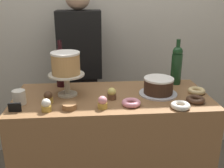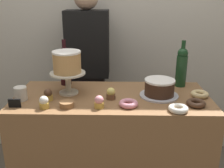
{
  "view_description": "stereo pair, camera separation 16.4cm",
  "coord_description": "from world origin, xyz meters",
  "px_view_note": "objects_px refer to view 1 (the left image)",
  "views": [
    {
      "loc": [
        -0.13,
        -1.54,
        1.53
      ],
      "look_at": [
        0.0,
        0.0,
        0.98
      ],
      "focal_mm": 41.35,
      "sensor_mm": 36.0,
      "label": 1
    },
    {
      "loc": [
        0.03,
        -1.54,
        1.53
      ],
      "look_at": [
        0.0,
        0.0,
        0.98
      ],
      "focal_mm": 41.35,
      "sensor_mm": 36.0,
      "label": 2
    }
  ],
  "objects_px": {
    "cake_stand_pedestal": "(67,81)",
    "cupcake_lemon": "(112,94)",
    "cookie_stack": "(69,106)",
    "chocolate_round_cake": "(158,85)",
    "wine_bottle_dark_red": "(61,66)",
    "donut_pink": "(131,103)",
    "barista_figure": "(81,77)",
    "white_layer_cake": "(66,63)",
    "donut_glazed": "(197,91)",
    "wine_bottle_green": "(177,64)",
    "cupcake_strawberry": "(103,103)",
    "price_sign_chalkboard": "(15,107)",
    "cupcake_chocolate": "(48,97)",
    "cupcake_vanilla": "(46,105)",
    "donut_chocolate": "(195,100)",
    "coffee_cup_ceramic": "(19,97)",
    "donut_sugar": "(180,106)"
  },
  "relations": [
    {
      "from": "cupcake_lemon",
      "to": "coffee_cup_ceramic",
      "type": "height_order",
      "value": "coffee_cup_ceramic"
    },
    {
      "from": "donut_sugar",
      "to": "barista_figure",
      "type": "bearing_deg",
      "value": 125.26
    },
    {
      "from": "cookie_stack",
      "to": "barista_figure",
      "type": "xyz_separation_m",
      "value": [
        0.04,
        0.8,
        -0.08
      ]
    },
    {
      "from": "donut_sugar",
      "to": "barista_figure",
      "type": "height_order",
      "value": "barista_figure"
    },
    {
      "from": "donut_sugar",
      "to": "donut_chocolate",
      "type": "bearing_deg",
      "value": 33.2
    },
    {
      "from": "wine_bottle_green",
      "to": "cupcake_vanilla",
      "type": "height_order",
      "value": "wine_bottle_green"
    },
    {
      "from": "wine_bottle_dark_red",
      "to": "cookie_stack",
      "type": "relative_size",
      "value": 3.87
    },
    {
      "from": "cake_stand_pedestal",
      "to": "coffee_cup_ceramic",
      "type": "relative_size",
      "value": 2.69
    },
    {
      "from": "donut_chocolate",
      "to": "cookie_stack",
      "type": "relative_size",
      "value": 1.33
    },
    {
      "from": "cookie_stack",
      "to": "coffee_cup_ceramic",
      "type": "distance_m",
      "value": 0.32
    },
    {
      "from": "cupcake_chocolate",
      "to": "donut_pink",
      "type": "distance_m",
      "value": 0.5
    },
    {
      "from": "chocolate_round_cake",
      "to": "donut_pink",
      "type": "xyz_separation_m",
      "value": [
        -0.2,
        -0.16,
        -0.05
      ]
    },
    {
      "from": "donut_glazed",
      "to": "coffee_cup_ceramic",
      "type": "distance_m",
      "value": 1.12
    },
    {
      "from": "cupcake_lemon",
      "to": "barista_figure",
      "type": "xyz_separation_m",
      "value": [
        -0.21,
        0.67,
        -0.1
      ]
    },
    {
      "from": "wine_bottle_dark_red",
      "to": "donut_pink",
      "type": "xyz_separation_m",
      "value": [
        0.44,
        -0.38,
        -0.13
      ]
    },
    {
      "from": "white_layer_cake",
      "to": "donut_chocolate",
      "type": "bearing_deg",
      "value": -13.11
    },
    {
      "from": "price_sign_chalkboard",
      "to": "barista_figure",
      "type": "distance_m",
      "value": 0.88
    },
    {
      "from": "donut_glazed",
      "to": "barista_figure",
      "type": "relative_size",
      "value": 0.07
    },
    {
      "from": "donut_pink",
      "to": "barista_figure",
      "type": "distance_m",
      "value": 0.85
    },
    {
      "from": "donut_glazed",
      "to": "cupcake_lemon",
      "type": "bearing_deg",
      "value": -174.72
    },
    {
      "from": "cupcake_vanilla",
      "to": "coffee_cup_ceramic",
      "type": "distance_m",
      "value": 0.21
    },
    {
      "from": "cupcake_lemon",
      "to": "coffee_cup_ceramic",
      "type": "relative_size",
      "value": 0.87
    },
    {
      "from": "donut_pink",
      "to": "donut_glazed",
      "type": "bearing_deg",
      "value": 18.93
    },
    {
      "from": "chocolate_round_cake",
      "to": "cookie_stack",
      "type": "relative_size",
      "value": 2.28
    },
    {
      "from": "chocolate_round_cake",
      "to": "cake_stand_pedestal",
      "type": "bearing_deg",
      "value": 176.72
    },
    {
      "from": "cake_stand_pedestal",
      "to": "wine_bottle_dark_red",
      "type": "distance_m",
      "value": 0.2
    },
    {
      "from": "cupcake_vanilla",
      "to": "donut_pink",
      "type": "bearing_deg",
      "value": 4.56
    },
    {
      "from": "white_layer_cake",
      "to": "wine_bottle_green",
      "type": "distance_m",
      "value": 0.79
    },
    {
      "from": "cupcake_strawberry",
      "to": "price_sign_chalkboard",
      "type": "bearing_deg",
      "value": -179.33
    },
    {
      "from": "cake_stand_pedestal",
      "to": "donut_pink",
      "type": "height_order",
      "value": "cake_stand_pedestal"
    },
    {
      "from": "cake_stand_pedestal",
      "to": "wine_bottle_green",
      "type": "distance_m",
      "value": 0.79
    },
    {
      "from": "donut_sugar",
      "to": "donut_chocolate",
      "type": "height_order",
      "value": "same"
    },
    {
      "from": "coffee_cup_ceramic",
      "to": "donut_pink",
      "type": "bearing_deg",
      "value": -6.67
    },
    {
      "from": "donut_chocolate",
      "to": "donut_glazed",
      "type": "bearing_deg",
      "value": 65.35
    },
    {
      "from": "barista_figure",
      "to": "coffee_cup_ceramic",
      "type": "bearing_deg",
      "value": -115.78
    },
    {
      "from": "barista_figure",
      "to": "cookie_stack",
      "type": "bearing_deg",
      "value": -92.73
    },
    {
      "from": "cupcake_vanilla",
      "to": "barista_figure",
      "type": "xyz_separation_m",
      "value": [
        0.16,
        0.82,
        -0.1
      ]
    },
    {
      "from": "wine_bottle_dark_red",
      "to": "cookie_stack",
      "type": "xyz_separation_m",
      "value": [
        0.08,
        -0.4,
        -0.13
      ]
    },
    {
      "from": "wine_bottle_dark_red",
      "to": "barista_figure",
      "type": "xyz_separation_m",
      "value": [
        0.12,
        0.4,
        -0.21
      ]
    },
    {
      "from": "cookie_stack",
      "to": "donut_sugar",
      "type": "bearing_deg",
      "value": -3.95
    },
    {
      "from": "chocolate_round_cake",
      "to": "wine_bottle_green",
      "type": "bearing_deg",
      "value": 47.79
    },
    {
      "from": "donut_glazed",
      "to": "coffee_cup_ceramic",
      "type": "xyz_separation_m",
      "value": [
        -1.12,
        -0.08,
        0.03
      ]
    },
    {
      "from": "cookie_stack",
      "to": "chocolate_round_cake",
      "type": "bearing_deg",
      "value": 18.15
    },
    {
      "from": "cake_stand_pedestal",
      "to": "cupcake_vanilla",
      "type": "bearing_deg",
      "value": -112.45
    },
    {
      "from": "white_layer_cake",
      "to": "donut_glazed",
      "type": "bearing_deg",
      "value": -2.66
    },
    {
      "from": "barista_figure",
      "to": "wine_bottle_dark_red",
      "type": "bearing_deg",
      "value": -106.42
    },
    {
      "from": "wine_bottle_green",
      "to": "cupcake_strawberry",
      "type": "bearing_deg",
      "value": -144.86
    },
    {
      "from": "donut_sugar",
      "to": "price_sign_chalkboard",
      "type": "xyz_separation_m",
      "value": [
        -0.93,
        0.03,
        0.01
      ]
    },
    {
      "from": "white_layer_cake",
      "to": "cupcake_lemon",
      "type": "xyz_separation_m",
      "value": [
        0.28,
        -0.09,
        -0.18
      ]
    },
    {
      "from": "cake_stand_pedestal",
      "to": "cupcake_lemon",
      "type": "xyz_separation_m",
      "value": [
        0.28,
        -0.09,
        -0.06
      ]
    }
  ]
}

